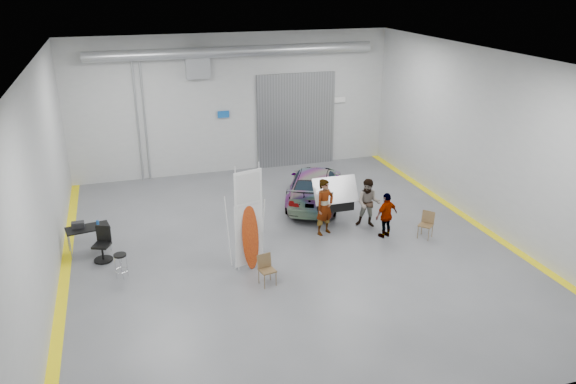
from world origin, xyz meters
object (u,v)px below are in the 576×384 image
object	(u,v)px
office_chair	(102,246)
person_b	(368,203)
person_a	(325,207)
sedan_car	(314,185)
folding_chair_far	(425,230)
shop_stool	(121,266)
person_c	(386,215)
folding_chair_near	(267,276)
surfboard_display	(247,228)
work_table	(85,228)

from	to	relation	value
office_chair	person_b	bearing A→B (deg)	23.03
person_a	person_b	xyz separation A→B (m)	(1.66, 0.11, -0.11)
sedan_car	folding_chair_far	xyz separation A→B (m)	(2.48, -4.06, -0.40)
person_b	shop_stool	size ratio (longest dim) A/B	2.30
person_c	shop_stool	world-z (taller)	person_c
person_a	folding_chair_near	xyz separation A→B (m)	(-2.73, -2.68, -0.70)
person_b	folding_chair_near	distance (m)	5.24
folding_chair_near	person_b	bearing A→B (deg)	20.49
folding_chair_near	office_chair	distance (m)	5.33
surfboard_display	work_table	world-z (taller)	surfboard_display
person_b	folding_chair_far	xyz separation A→B (m)	(1.44, -1.41, -0.59)
office_chair	shop_stool	bearing A→B (deg)	-43.86
person_a	folding_chair_far	size ratio (longest dim) A/B	2.18
surfboard_display	folding_chair_far	bearing A→B (deg)	-12.77
folding_chair_near	work_table	bearing A→B (deg)	131.28
person_b	shop_stool	bearing A→B (deg)	-143.16
sedan_car	shop_stool	xyz separation A→B (m)	(-7.30, -3.80, -0.30)
person_c	shop_stool	bearing A→B (deg)	-16.45
person_a	work_table	xyz separation A→B (m)	(-7.66, 1.01, -0.16)
sedan_car	surfboard_display	world-z (taller)	surfboard_display
person_a	folding_chair_near	bearing A→B (deg)	-158.23
surfboard_display	office_chair	bearing A→B (deg)	141.00
person_b	surfboard_display	distance (m)	5.00
surfboard_display	person_c	bearing A→B (deg)	-6.78
person_c	folding_chair_far	world-z (taller)	person_c
person_a	shop_stool	size ratio (longest dim) A/B	2.59
sedan_car	folding_chair_near	xyz separation A→B (m)	(-3.36, -5.43, -0.40)
person_c	work_table	distance (m)	9.71
person_b	surfboard_display	world-z (taller)	surfboard_display
sedan_car	folding_chair_far	distance (m)	4.77
sedan_car	folding_chair_near	distance (m)	6.40
person_c	sedan_car	bearing A→B (deg)	-88.67
surfboard_display	person_b	bearing A→B (deg)	4.50
person_b	folding_chair_far	world-z (taller)	person_b
person_b	person_a	bearing A→B (deg)	-147.11
sedan_car	person_b	bearing A→B (deg)	135.54
sedan_car	surfboard_display	xyz separation A→B (m)	(-3.65, -4.34, 0.65)
person_b	work_table	world-z (taller)	person_b
person_c	folding_chair_far	bearing A→B (deg)	141.59
folding_chair_far	sedan_car	bearing A→B (deg)	171.14
shop_stool	person_b	bearing A→B (deg)	7.90
folding_chair_near	shop_stool	distance (m)	4.26
work_table	office_chair	size ratio (longest dim) A/B	1.30
person_b	office_chair	distance (m)	8.87
folding_chair_near	shop_stool	world-z (taller)	folding_chair_near
person_c	office_chair	bearing A→B (deg)	-24.59
surfboard_display	work_table	bearing A→B (deg)	135.43
folding_chair_near	work_table	xyz separation A→B (m)	(-4.93, 3.68, 0.54)
work_table	person_b	bearing A→B (deg)	-5.46
surfboard_display	office_chair	xyz separation A→B (m)	(-4.17, 1.82, -0.85)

